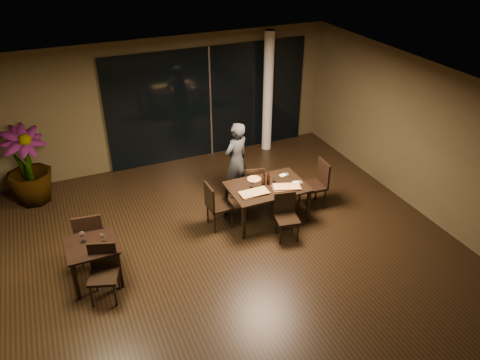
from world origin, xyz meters
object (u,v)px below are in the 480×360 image
bottle_c (264,177)px  bottle_b (268,178)px  diner (236,161)px  chair_main_far (254,183)px  main_table (267,189)px  chair_main_near (286,213)px  chair_side_near (103,269)px  chair_side_far (90,235)px  side_table (92,250)px  bottle_a (263,180)px  chair_main_left (215,204)px  chair_main_right (317,182)px  potted_plant (27,166)px

bottle_c → bottle_b: bearing=-48.7°
diner → chair_main_far: bearing=94.3°
main_table → chair_main_near: chair_main_near is taller
chair_main_near → chair_side_near: bearing=-164.9°
chair_main_near → diner: 1.75m
chair_side_far → side_table: bearing=93.9°
bottle_a → bottle_b: size_ratio=0.97×
chair_side_far → diner: 3.34m
diner → bottle_a: size_ratio=6.39×
diner → bottle_b: (0.26, -0.99, 0.04)m
chair_main_left → bottle_c: bearing=-91.7°
chair_main_left → chair_side_near: bearing=113.0°
main_table → chair_side_near: chair_side_near is taller
chair_side_far → bottle_a: chair_side_far is taller
chair_main_far → main_table: bearing=105.1°
chair_main_right → bottle_a: (-1.23, 0.02, 0.32)m
chair_main_near → chair_main_left: bearing=155.6°
side_table → diner: 3.55m
side_table → chair_side_near: 0.44m
potted_plant → bottle_c: 4.87m
chair_side_near → diner: bearing=50.5°
chair_side_near → potted_plant: (-0.94, 3.46, 0.30)m
bottle_a → chair_main_near: bearing=-78.6°
bottle_c → side_table: bearing=-169.5°
side_table → chair_main_near: bearing=-2.5°
chair_main_near → chair_main_right: 1.28m
chair_main_left → bottle_a: bottle_a is taller
chair_side_far → bottle_a: 3.32m
chair_main_right → chair_main_near: bearing=-54.1°
main_table → chair_main_near: 0.68m
side_table → chair_main_far: 3.59m
chair_side_near → bottle_c: size_ratio=3.23×
potted_plant → chair_side_far: bearing=-71.1°
chair_main_near → side_table: bearing=-171.9°
chair_main_left → chair_main_near: bearing=-126.7°
chair_side_far → chair_side_near: (0.07, -0.93, -0.04)m
chair_main_right → chair_side_near: 4.57m
bottle_b → bottle_a: bearing=-173.5°
bottle_a → bottle_c: bottle_c is taller
chair_side_near → bottle_a: 3.40m
main_table → diner: bearing=101.4°
potted_plant → bottle_c: bearing=-29.8°
side_table → main_table: bearing=8.4°
chair_main_far → chair_side_near: 3.65m
diner → potted_plant: size_ratio=1.02×
chair_side_near → chair_main_near: bearing=22.7°
main_table → diner: (-0.21, 1.04, 0.17)m
main_table → chair_main_far: size_ratio=1.74×
side_table → chair_side_far: size_ratio=0.78×
chair_main_left → diner: diner is taller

